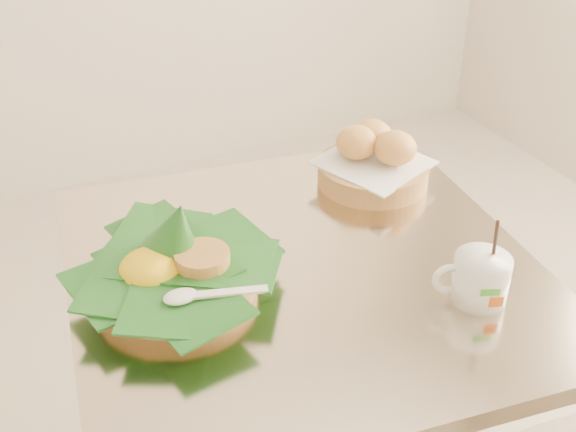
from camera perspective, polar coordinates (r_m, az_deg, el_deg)
name	(u,v)px	position (r m, az deg, el deg)	size (l,w,h in m)	color
cafe_table	(301,370)	(1.25, 1.05, -12.08)	(0.77, 0.77, 0.75)	gray
rice_basket	(174,264)	(1.06, -8.99, -3.80)	(0.30, 0.30, 0.15)	tan
bread_basket	(373,161)	(1.32, 6.76, 4.36)	(0.22, 0.22, 0.10)	tan
coffee_mug	(479,277)	(1.06, 14.87, -4.69)	(0.11, 0.09, 0.14)	white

